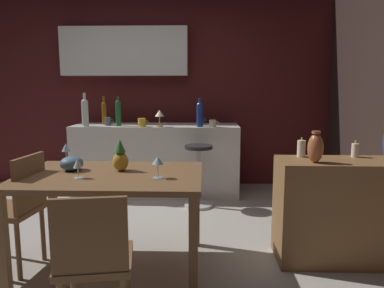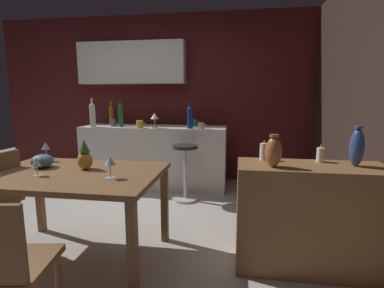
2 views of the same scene
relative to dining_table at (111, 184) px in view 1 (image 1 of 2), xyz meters
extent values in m
plane|color=#B7B2A8|center=(-0.08, 0.47, -0.66)|extent=(9.00, 9.00, 0.00)
cube|color=#4C1919|center=(-0.08, 2.57, 0.64)|extent=(5.20, 0.10, 2.60)
cube|color=white|center=(-0.38, 2.45, 1.19)|extent=(1.70, 0.32, 0.64)
cube|color=brown|center=(0.00, 0.00, 0.06)|extent=(1.36, 0.92, 0.04)
cube|color=brown|center=(-0.63, 0.41, -0.31)|extent=(0.06, 0.06, 0.70)
cube|color=brown|center=(0.63, 0.41, -0.31)|extent=(0.06, 0.06, 0.70)
cube|color=brown|center=(-0.63, -0.41, -0.31)|extent=(0.06, 0.06, 0.70)
cube|color=brown|center=(0.63, -0.41, -0.31)|extent=(0.06, 0.06, 0.70)
cube|color=silver|center=(0.08, 2.01, -0.21)|extent=(2.10, 0.60, 0.90)
cube|color=olive|center=(1.83, 0.17, -0.25)|extent=(1.10, 0.44, 0.82)
cube|color=brown|center=(-0.77, -0.05, -0.20)|extent=(0.45, 0.45, 0.04)
cube|color=brown|center=(-0.59, -0.07, 0.02)|extent=(0.08, 0.38, 0.43)
cylinder|color=brown|center=(-0.91, 0.13, -0.44)|extent=(0.04, 0.04, 0.44)
cylinder|color=brown|center=(-0.63, -0.23, -0.44)|extent=(0.04, 0.04, 0.44)
cylinder|color=brown|center=(-0.59, 0.09, -0.44)|extent=(0.04, 0.04, 0.44)
cube|color=brown|center=(0.10, -0.78, -0.22)|extent=(0.46, 0.46, 0.04)
cube|color=brown|center=(0.13, -0.96, -0.02)|extent=(0.38, 0.09, 0.41)
cylinder|color=brown|center=(-0.08, -0.65, -0.45)|extent=(0.04, 0.04, 0.42)
cylinder|color=brown|center=(0.23, -0.60, -0.45)|extent=(0.04, 0.04, 0.42)
cylinder|color=#262323|center=(0.63, 1.49, 0.04)|extent=(0.32, 0.32, 0.04)
cylinder|color=silver|center=(0.63, 1.49, -0.31)|extent=(0.04, 0.04, 0.68)
cylinder|color=silver|center=(0.63, 1.49, -0.64)|extent=(0.34, 0.34, 0.03)
cylinder|color=silver|center=(0.37, -0.12, 0.08)|extent=(0.07, 0.07, 0.00)
cylinder|color=silver|center=(0.37, -0.12, 0.13)|extent=(0.01, 0.01, 0.10)
cone|color=silver|center=(0.37, -0.12, 0.21)|extent=(0.08, 0.08, 0.06)
cylinder|color=silver|center=(-0.46, 0.33, 0.08)|extent=(0.07, 0.07, 0.00)
cylinder|color=silver|center=(-0.46, 0.33, 0.14)|extent=(0.01, 0.01, 0.11)
cone|color=silver|center=(-0.46, 0.33, 0.23)|extent=(0.07, 0.07, 0.07)
cylinder|color=silver|center=(-0.20, -0.14, 0.08)|extent=(0.06, 0.06, 0.00)
cylinder|color=silver|center=(-0.20, -0.14, 0.12)|extent=(0.01, 0.01, 0.07)
cone|color=silver|center=(-0.20, -0.14, 0.19)|extent=(0.06, 0.06, 0.07)
ellipsoid|color=gold|center=(0.05, 0.10, 0.15)|extent=(0.12, 0.12, 0.15)
cone|color=#2D6B28|center=(0.05, 0.10, 0.28)|extent=(0.08, 0.08, 0.10)
ellipsoid|color=slate|center=(-0.33, 0.10, 0.14)|extent=(0.18, 0.18, 0.11)
cylinder|color=#1E592D|center=(-0.37, 1.87, 0.39)|extent=(0.07, 0.07, 0.29)
sphere|color=#1E592D|center=(-0.37, 1.87, 0.53)|extent=(0.07, 0.07, 0.07)
cylinder|color=#1E592D|center=(-0.37, 1.87, 0.58)|extent=(0.03, 0.03, 0.06)
cylinder|color=navy|center=(0.64, 1.82, 0.37)|extent=(0.08, 0.08, 0.26)
sphere|color=navy|center=(0.64, 1.82, 0.50)|extent=(0.08, 0.08, 0.08)
cylinder|color=navy|center=(0.64, 1.82, 0.56)|extent=(0.04, 0.04, 0.07)
cylinder|color=#8C5114|center=(-0.59, 2.04, 0.37)|extent=(0.06, 0.06, 0.26)
sphere|color=#8C5114|center=(-0.59, 2.04, 0.50)|extent=(0.06, 0.06, 0.06)
cylinder|color=#8C5114|center=(-0.59, 2.04, 0.56)|extent=(0.03, 0.03, 0.09)
cylinder|color=silver|center=(-0.76, 1.79, 0.39)|extent=(0.08, 0.08, 0.30)
sphere|color=silver|center=(-0.76, 1.79, 0.54)|extent=(0.08, 0.08, 0.08)
cylinder|color=silver|center=(-0.76, 1.79, 0.61)|extent=(0.03, 0.03, 0.09)
cylinder|color=teal|center=(0.65, 2.19, 0.29)|extent=(0.07, 0.07, 0.10)
torus|color=teal|center=(0.70, 2.19, 0.30)|extent=(0.05, 0.01, 0.05)
cylinder|color=gold|center=(-0.06, 1.79, 0.29)|extent=(0.10, 0.10, 0.10)
torus|color=gold|center=(0.00, 1.79, 0.30)|extent=(0.05, 0.01, 0.05)
cylinder|color=#515660|center=(-0.52, 1.92, 0.29)|extent=(0.08, 0.08, 0.10)
torus|color=#515660|center=(-0.47, 1.92, 0.30)|extent=(0.05, 0.01, 0.05)
cylinder|color=beige|center=(0.80, 1.78, 0.29)|extent=(0.08, 0.08, 0.09)
torus|color=beige|center=(0.85, 1.78, 0.29)|extent=(0.05, 0.01, 0.05)
cylinder|color=#A58447|center=(0.15, 1.79, 0.25)|extent=(0.08, 0.08, 0.02)
cylinder|color=#A58447|center=(0.15, 1.79, 0.32)|extent=(0.02, 0.02, 0.11)
cone|color=beige|center=(0.15, 1.79, 0.41)|extent=(0.11, 0.11, 0.08)
cylinder|color=white|center=(1.92, 0.31, 0.22)|extent=(0.06, 0.06, 0.11)
ellipsoid|color=yellow|center=(1.92, 0.31, 0.28)|extent=(0.01, 0.01, 0.03)
cylinder|color=white|center=(1.49, 0.31, 0.23)|extent=(0.07, 0.07, 0.14)
ellipsoid|color=yellow|center=(1.49, 0.31, 0.31)|extent=(0.01, 0.01, 0.03)
ellipsoid|color=#B26038|center=(1.53, 0.08, 0.27)|extent=(0.12, 0.12, 0.22)
cylinder|color=#B26038|center=(1.53, 0.08, 0.39)|extent=(0.06, 0.06, 0.02)
camera|label=1|loc=(0.70, -2.70, 0.73)|focal=34.79mm
camera|label=2|loc=(1.26, -2.01, 0.66)|focal=26.64mm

